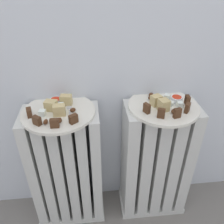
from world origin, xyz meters
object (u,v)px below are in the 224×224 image
object	(u,v)px
jam_bowl_left	(56,101)
plate_right	(163,106)
radiator_right	(155,163)
plate_left	(59,112)
jam_bowl_right	(176,99)
fork	(70,111)
radiator_left	(67,169)

from	to	relation	value
jam_bowl_left	plate_right	bearing A→B (deg)	-7.05
radiator_right	plate_left	distance (m)	0.53
jam_bowl_right	fork	bearing A→B (deg)	-176.62
jam_bowl_left	fork	size ratio (longest dim) A/B	0.50
jam_bowl_right	fork	world-z (taller)	jam_bowl_right
radiator_left	fork	world-z (taller)	fork
fork	jam_bowl_right	bearing A→B (deg)	3.38
radiator_left	radiator_right	world-z (taller)	same
radiator_left	plate_left	bearing A→B (deg)	0.00
radiator_left	plate_right	distance (m)	0.53
jam_bowl_left	fork	world-z (taller)	jam_bowl_left
plate_right	jam_bowl_left	world-z (taller)	jam_bowl_left
radiator_left	jam_bowl_right	xyz separation A→B (m)	(0.48, 0.02, 0.34)
radiator_left	radiator_right	xyz separation A→B (m)	(0.42, 0.00, -0.00)
radiator_right	jam_bowl_right	world-z (taller)	jam_bowl_right
radiator_left	fork	size ratio (longest dim) A/B	6.59
fork	radiator_left	bearing A→B (deg)	170.78
plate_right	fork	xyz separation A→B (m)	(-0.38, -0.01, 0.01)
plate_right	fork	world-z (taller)	fork
radiator_left	jam_bowl_right	world-z (taller)	jam_bowl_right
jam_bowl_right	jam_bowl_left	bearing A→B (deg)	175.91
radiator_right	jam_bowl_right	xyz separation A→B (m)	(0.06, 0.02, 0.34)
radiator_left	jam_bowl_left	size ratio (longest dim) A/B	13.17
radiator_right	fork	size ratio (longest dim) A/B	6.59
jam_bowl_left	radiator_right	bearing A→B (deg)	-7.05
radiator_left	jam_bowl_left	world-z (taller)	jam_bowl_left
radiator_left	jam_bowl_left	xyz separation A→B (m)	(-0.01, 0.05, 0.34)
plate_left	jam_bowl_right	distance (m)	0.48
plate_right	radiator_right	bearing A→B (deg)	116.57
radiator_left	jam_bowl_right	bearing A→B (deg)	2.21
jam_bowl_left	fork	bearing A→B (deg)	-46.41
plate_right	jam_bowl_right	distance (m)	0.06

